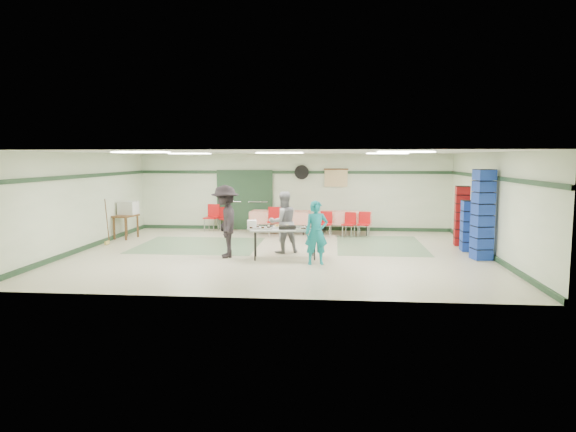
# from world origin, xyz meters

# --- Properties ---
(floor) EXTENTS (11.00, 11.00, 0.00)m
(floor) POSITION_xyz_m (0.00, 0.00, 0.00)
(floor) COLOR #C1B89B
(floor) RESTS_ON ground
(ceiling) EXTENTS (11.00, 11.00, 0.00)m
(ceiling) POSITION_xyz_m (0.00, 0.00, 2.70)
(ceiling) COLOR silver
(ceiling) RESTS_ON wall_back
(wall_back) EXTENTS (11.00, 0.00, 11.00)m
(wall_back) POSITION_xyz_m (0.00, 4.50, 1.35)
(wall_back) COLOR beige
(wall_back) RESTS_ON floor
(wall_front) EXTENTS (11.00, 0.00, 11.00)m
(wall_front) POSITION_xyz_m (0.00, -4.50, 1.35)
(wall_front) COLOR beige
(wall_front) RESTS_ON floor
(wall_left) EXTENTS (0.00, 9.00, 9.00)m
(wall_left) POSITION_xyz_m (-5.50, 0.00, 1.35)
(wall_left) COLOR beige
(wall_left) RESTS_ON floor
(wall_right) EXTENTS (0.00, 9.00, 9.00)m
(wall_right) POSITION_xyz_m (5.50, 0.00, 1.35)
(wall_right) COLOR beige
(wall_right) RESTS_ON floor
(trim_back) EXTENTS (11.00, 0.06, 0.10)m
(trim_back) POSITION_xyz_m (0.00, 4.47, 2.05)
(trim_back) COLOR #213C25
(trim_back) RESTS_ON wall_back
(baseboard_back) EXTENTS (11.00, 0.06, 0.12)m
(baseboard_back) POSITION_xyz_m (0.00, 4.47, 0.06)
(baseboard_back) COLOR #213C25
(baseboard_back) RESTS_ON floor
(trim_left) EXTENTS (0.06, 9.00, 0.10)m
(trim_left) POSITION_xyz_m (-5.47, 0.00, 2.05)
(trim_left) COLOR #213C25
(trim_left) RESTS_ON wall_back
(baseboard_left) EXTENTS (0.06, 9.00, 0.12)m
(baseboard_left) POSITION_xyz_m (-5.47, 0.00, 0.06)
(baseboard_left) COLOR #213C25
(baseboard_left) RESTS_ON floor
(trim_right) EXTENTS (0.06, 9.00, 0.10)m
(trim_right) POSITION_xyz_m (5.47, 0.00, 2.05)
(trim_right) COLOR #213C25
(trim_right) RESTS_ON wall_back
(baseboard_right) EXTENTS (0.06, 9.00, 0.12)m
(baseboard_right) POSITION_xyz_m (5.47, 0.00, 0.06)
(baseboard_right) COLOR #213C25
(baseboard_right) RESTS_ON floor
(green_patch_a) EXTENTS (3.50, 3.00, 0.01)m
(green_patch_a) POSITION_xyz_m (-2.50, 1.00, 0.00)
(green_patch_a) COLOR #638662
(green_patch_a) RESTS_ON floor
(green_patch_b) EXTENTS (2.50, 3.50, 0.01)m
(green_patch_b) POSITION_xyz_m (2.80, 1.50, 0.00)
(green_patch_b) COLOR #638662
(green_patch_b) RESTS_ON floor
(double_door_left) EXTENTS (0.90, 0.06, 2.10)m
(double_door_left) POSITION_xyz_m (-2.20, 4.44, 1.05)
(double_door_left) COLOR gray
(double_door_left) RESTS_ON floor
(double_door_right) EXTENTS (0.90, 0.06, 2.10)m
(double_door_right) POSITION_xyz_m (-1.25, 4.44, 1.05)
(double_door_right) COLOR gray
(double_door_right) RESTS_ON floor
(door_frame) EXTENTS (2.00, 0.03, 2.15)m
(door_frame) POSITION_xyz_m (-1.73, 4.42, 1.05)
(door_frame) COLOR #213C25
(door_frame) RESTS_ON floor
(wall_fan) EXTENTS (0.50, 0.10, 0.50)m
(wall_fan) POSITION_xyz_m (0.30, 4.44, 2.05)
(wall_fan) COLOR black
(wall_fan) RESTS_ON wall_back
(scroll_banner) EXTENTS (0.80, 0.02, 0.60)m
(scroll_banner) POSITION_xyz_m (1.50, 4.44, 1.85)
(scroll_banner) COLOR beige
(scroll_banner) RESTS_ON wall_back
(serving_table) EXTENTS (1.79, 0.89, 0.76)m
(serving_table) POSITION_xyz_m (0.20, -0.72, 0.71)
(serving_table) COLOR #B2B2AD
(serving_table) RESTS_ON floor
(sheet_tray_right) EXTENTS (0.65, 0.52, 0.02)m
(sheet_tray_right) POSITION_xyz_m (0.79, -0.76, 0.77)
(sheet_tray_right) COLOR silver
(sheet_tray_right) RESTS_ON serving_table
(sheet_tray_mid) EXTENTS (0.57, 0.46, 0.02)m
(sheet_tray_mid) POSITION_xyz_m (0.07, -0.55, 0.77)
(sheet_tray_mid) COLOR silver
(sheet_tray_mid) RESTS_ON serving_table
(sheet_tray_left) EXTENTS (0.65, 0.52, 0.02)m
(sheet_tray_left) POSITION_xyz_m (-0.42, -0.79, 0.77)
(sheet_tray_left) COLOR silver
(sheet_tray_left) RESTS_ON serving_table
(baking_pan) EXTENTS (0.46, 0.32, 0.08)m
(baking_pan) POSITION_xyz_m (0.27, -0.76, 0.80)
(baking_pan) COLOR black
(baking_pan) RESTS_ON serving_table
(foam_box_stack) EXTENTS (0.25, 0.23, 0.21)m
(foam_box_stack) POSITION_xyz_m (-0.64, -0.72, 0.86)
(foam_box_stack) COLOR white
(foam_box_stack) RESTS_ON serving_table
(volunteer_teal) EXTENTS (0.62, 0.47, 1.53)m
(volunteer_teal) POSITION_xyz_m (1.03, -1.37, 0.77)
(volunteer_teal) COLOR #137C87
(volunteer_teal) RESTS_ON floor
(volunteer_grey) EXTENTS (1.00, 0.91, 1.66)m
(volunteer_grey) POSITION_xyz_m (0.09, 0.04, 0.83)
(volunteer_grey) COLOR gray
(volunteer_grey) RESTS_ON floor
(volunteer_dark) EXTENTS (1.00, 1.35, 1.86)m
(volunteer_dark) POSITION_xyz_m (-1.33, -0.70, 0.93)
(volunteer_dark) COLOR black
(volunteer_dark) RESTS_ON floor
(dining_table_a) EXTENTS (1.78, 0.90, 0.77)m
(dining_table_a) POSITION_xyz_m (1.83, 3.59, 0.57)
(dining_table_a) COLOR red
(dining_table_a) RESTS_ON floor
(dining_table_b) EXTENTS (2.01, 0.96, 0.77)m
(dining_table_b) POSITION_xyz_m (-0.37, 3.59, 0.57)
(dining_table_b) COLOR red
(dining_table_b) RESTS_ON floor
(chair_a) EXTENTS (0.49, 0.49, 0.80)m
(chair_a) POSITION_xyz_m (1.95, 3.01, 0.49)
(chair_a) COLOR red
(chair_a) RESTS_ON floor
(chair_b) EXTENTS (0.43, 0.43, 0.82)m
(chair_b) POSITION_xyz_m (1.19, 3.02, 0.50)
(chair_b) COLOR red
(chair_b) RESTS_ON floor
(chair_c) EXTENTS (0.45, 0.45, 0.82)m
(chair_c) POSITION_xyz_m (2.41, 3.01, 0.50)
(chair_c) COLOR red
(chair_c) RESTS_ON floor
(chair_d) EXTENTS (0.45, 0.45, 0.95)m
(chair_d) POSITION_xyz_m (-0.49, 3.03, 0.58)
(chair_d) COLOR red
(chair_d) RESTS_ON floor
(chair_loose_a) EXTENTS (0.55, 0.55, 0.83)m
(chair_loose_a) POSITION_xyz_m (-2.37, 4.04, 0.51)
(chair_loose_a) COLOR red
(chair_loose_a) RESTS_ON floor
(chair_loose_b) EXTENTS (0.53, 0.53, 0.94)m
(chair_loose_b) POSITION_xyz_m (-2.78, 3.88, 0.58)
(chair_loose_b) COLOR red
(chair_loose_b) RESTS_ON floor
(crate_stack_blue_a) EXTENTS (0.45, 0.45, 1.40)m
(crate_stack_blue_a) POSITION_xyz_m (5.15, 0.74, 0.70)
(crate_stack_blue_a) COLOR navy
(crate_stack_blue_a) RESTS_ON floor
(crate_stack_red) EXTENTS (0.42, 0.42, 1.74)m
(crate_stack_red) POSITION_xyz_m (5.15, 1.66, 0.87)
(crate_stack_red) COLOR #A21510
(crate_stack_red) RESTS_ON floor
(crate_stack_blue_b) EXTENTS (0.51, 0.51, 2.28)m
(crate_stack_blue_b) POSITION_xyz_m (5.15, -0.44, 1.14)
(crate_stack_blue_b) COLOR navy
(crate_stack_blue_b) RESTS_ON floor
(printer_table) EXTENTS (0.67, 0.89, 0.74)m
(printer_table) POSITION_xyz_m (-5.15, 2.08, 0.63)
(printer_table) COLOR brown
(printer_table) RESTS_ON floor
(office_printer) EXTENTS (0.57, 0.51, 0.42)m
(office_printer) POSITION_xyz_m (-5.15, 2.30, 0.96)
(office_printer) COLOR silver
(office_printer) RESTS_ON printer_table
(broom) EXTENTS (0.08, 0.22, 1.33)m
(broom) POSITION_xyz_m (-5.23, 0.91, 0.70)
(broom) COLOR brown
(broom) RESTS_ON floor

